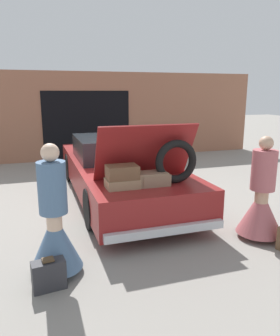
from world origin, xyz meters
The scene contains 6 objects.
ground_plane centered at (0.00, 0.00, 0.00)m, with size 40.00×40.00×0.00m, color gray.
garage_wall_back centered at (0.00, 4.21, 1.39)m, with size 12.00×0.14×2.80m.
car centered at (0.00, -0.01, 0.57)m, with size 1.92×5.15×1.70m.
person_left centered at (-1.51, -2.72, 0.57)m, with size 0.63×0.63×1.61m.
person_right centered at (1.51, -2.63, 0.55)m, with size 0.68×0.68×1.56m.
suitcase_beside_left_person centered at (-1.62, -3.05, 0.17)m, with size 0.39×0.22×0.37m.
Camera 1 is at (-1.67, -6.50, 2.19)m, focal length 35.00 mm.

